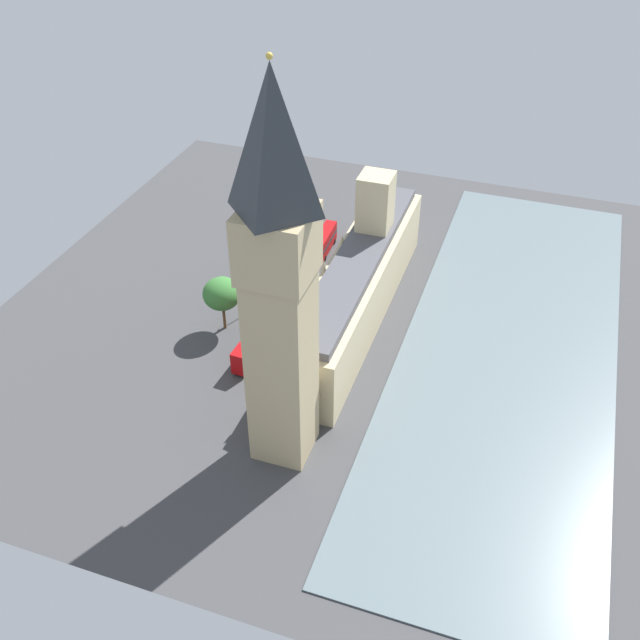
% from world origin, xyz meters
% --- Properties ---
extents(ground_plane, '(129.33, 129.33, 0.00)m').
position_xyz_m(ground_plane, '(0.00, 0.00, 0.00)').
color(ground_plane, '#424244').
extents(river_thames, '(37.23, 116.39, 0.25)m').
position_xyz_m(river_thames, '(-31.05, 0.00, 0.12)').
color(river_thames, slate).
rests_on(river_thames, ground).
extents(parliament_building, '(10.49, 58.94, 24.79)m').
position_xyz_m(parliament_building, '(-1.99, -1.08, 7.34)').
color(parliament_building, '#CCBA8E').
rests_on(parliament_building, ground).
extents(clock_tower, '(9.35, 9.35, 60.13)m').
position_xyz_m(clock_tower, '(-1.28, 35.50, 31.13)').
color(clock_tower, tan).
rests_on(clock_tower, ground).
extents(double_decker_bus_corner, '(2.98, 10.59, 4.75)m').
position_xyz_m(double_decker_bus_corner, '(11.33, -20.53, 2.63)').
color(double_decker_bus_corner, '#B20C0F').
rests_on(double_decker_bus_corner, ground).
extents(car_white_opposite_hall, '(1.92, 4.74, 1.74)m').
position_xyz_m(car_white_opposite_hall, '(11.14, -6.96, 0.89)').
color(car_white_opposite_hall, silver).
rests_on(car_white_opposite_hall, ground).
extents(car_silver_kerbside, '(1.88, 4.23, 1.74)m').
position_xyz_m(car_silver_kerbside, '(11.81, 4.27, 0.89)').
color(car_silver_kerbside, '#B7B7BC').
rests_on(car_silver_kerbside, ground).
extents(double_decker_bus_midblock, '(3.13, 10.62, 4.75)m').
position_xyz_m(double_decker_bus_midblock, '(11.92, 18.21, 2.63)').
color(double_decker_bus_midblock, '#B20C0F').
rests_on(double_decker_bus_midblock, ground).
extents(pedestrian_near_tower, '(0.45, 0.56, 1.57)m').
position_xyz_m(pedestrian_near_tower, '(5.97, -11.04, 0.71)').
color(pedestrian_near_tower, maroon).
rests_on(pedestrian_near_tower, ground).
extents(plane_tree_leading, '(6.93, 6.93, 9.65)m').
position_xyz_m(plane_tree_leading, '(19.07, -12.50, 6.68)').
color(plane_tree_leading, brown).
rests_on(plane_tree_leading, ground).
extents(plane_tree_under_trees, '(7.02, 7.02, 10.81)m').
position_xyz_m(plane_tree_under_trees, '(20.26, 11.36, 7.80)').
color(plane_tree_under_trees, brown).
rests_on(plane_tree_under_trees, ground).
extents(street_lamp_far_end, '(0.56, 0.56, 6.14)m').
position_xyz_m(street_lamp_far_end, '(18.89, 7.69, 4.30)').
color(street_lamp_far_end, black).
rests_on(street_lamp_far_end, ground).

